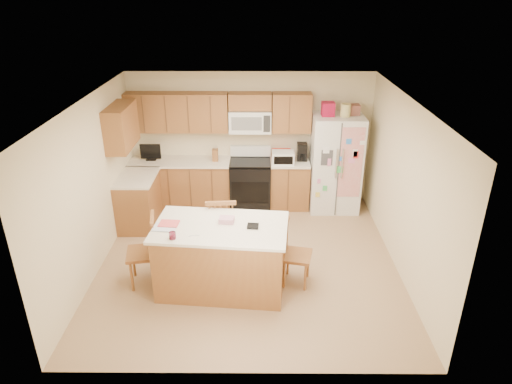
{
  "coord_description": "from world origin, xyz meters",
  "views": [
    {
      "loc": [
        0.16,
        -5.99,
        3.95
      ],
      "look_at": [
        0.12,
        0.35,
        1.01
      ],
      "focal_mm": 32.0,
      "sensor_mm": 36.0,
      "label": 1
    }
  ],
  "objects_px": {
    "stove": "(250,183)",
    "refrigerator": "(335,162)",
    "island": "(222,257)",
    "windsor_chair_right": "(295,255)",
    "windsor_chair_left": "(144,252)",
    "windsor_chair_back": "(222,231)"
  },
  "relations": [
    {
      "from": "island",
      "to": "windsor_chair_back",
      "type": "relative_size",
      "value": 1.73
    },
    {
      "from": "stove",
      "to": "refrigerator",
      "type": "xyz_separation_m",
      "value": [
        1.57,
        -0.06,
        0.45
      ]
    },
    {
      "from": "windsor_chair_right",
      "to": "island",
      "type": "bearing_deg",
      "value": -173.74
    },
    {
      "from": "windsor_chair_back",
      "to": "windsor_chair_right",
      "type": "distance_m",
      "value": 1.22
    },
    {
      "from": "windsor_chair_right",
      "to": "stove",
      "type": "bearing_deg",
      "value": 105.22
    },
    {
      "from": "island",
      "to": "windsor_chair_right",
      "type": "height_order",
      "value": "island"
    },
    {
      "from": "island",
      "to": "windsor_chair_back",
      "type": "height_order",
      "value": "windsor_chair_back"
    },
    {
      "from": "stove",
      "to": "windsor_chair_right",
      "type": "bearing_deg",
      "value": -74.78
    },
    {
      "from": "windsor_chair_left",
      "to": "stove",
      "type": "bearing_deg",
      "value": 59.9
    },
    {
      "from": "windsor_chair_left",
      "to": "windsor_chair_back",
      "type": "xyz_separation_m",
      "value": [
        1.04,
        0.59,
        0.02
      ]
    },
    {
      "from": "stove",
      "to": "windsor_chair_back",
      "type": "relative_size",
      "value": 1.04
    },
    {
      "from": "stove",
      "to": "windsor_chair_right",
      "type": "xyz_separation_m",
      "value": [
        0.67,
        -2.48,
        -0.02
      ]
    },
    {
      "from": "stove",
      "to": "windsor_chair_right",
      "type": "distance_m",
      "value": 2.57
    },
    {
      "from": "refrigerator",
      "to": "island",
      "type": "bearing_deg",
      "value": -127.27
    },
    {
      "from": "island",
      "to": "windsor_chair_left",
      "type": "xyz_separation_m",
      "value": [
        -1.09,
        0.1,
        0.0
      ]
    },
    {
      "from": "windsor_chair_left",
      "to": "windsor_chair_right",
      "type": "relative_size",
      "value": 1.09
    },
    {
      "from": "refrigerator",
      "to": "windsor_chair_left",
      "type": "relative_size",
      "value": 1.95
    },
    {
      "from": "windsor_chair_back",
      "to": "stove",
      "type": "bearing_deg",
      "value": 78.09
    },
    {
      "from": "refrigerator",
      "to": "windsor_chair_left",
      "type": "height_order",
      "value": "refrigerator"
    },
    {
      "from": "refrigerator",
      "to": "island",
      "type": "height_order",
      "value": "refrigerator"
    },
    {
      "from": "island",
      "to": "refrigerator",
      "type": "bearing_deg",
      "value": 52.73
    },
    {
      "from": "island",
      "to": "stove",
      "type": "bearing_deg",
      "value": 82.24
    }
  ]
}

